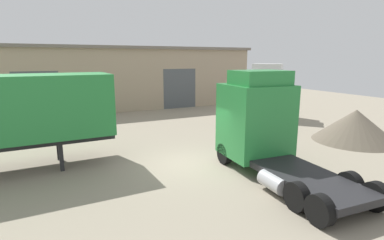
% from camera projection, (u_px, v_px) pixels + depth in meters
% --- Properties ---
extents(ground_plane, '(60.00, 60.00, 0.00)m').
position_uv_depth(ground_plane, '(187.00, 164.00, 13.08)').
color(ground_plane, gray).
extents(warehouse_building, '(27.20, 8.18, 5.57)m').
position_uv_depth(warehouse_building, '(106.00, 77.00, 28.19)').
color(warehouse_building, tan).
rests_on(warehouse_building, ground_plane).
extents(tractor_unit_white, '(6.46, 6.15, 4.14)m').
position_uv_depth(tractor_unit_white, '(266.00, 93.00, 22.78)').
color(tractor_unit_white, silver).
rests_on(tractor_unit_white, ground_plane).
extents(tractor_unit_green, '(2.90, 6.64, 4.06)m').
position_uv_depth(tractor_unit_green, '(261.00, 124.00, 12.22)').
color(tractor_unit_green, '#28843D').
rests_on(tractor_unit_green, ground_plane).
extents(gravel_pile, '(4.45, 4.45, 1.77)m').
position_uv_depth(gravel_pile, '(355.00, 125.00, 16.59)').
color(gravel_pile, '#665B4C').
rests_on(gravel_pile, ground_plane).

